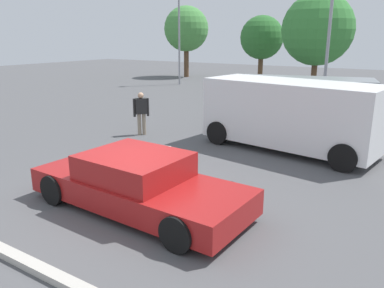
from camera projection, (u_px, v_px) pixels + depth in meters
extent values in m
plane|color=#515154|center=(137.00, 206.00, 7.94)|extent=(80.00, 80.00, 0.00)
cube|color=maroon|center=(139.00, 190.00, 7.74)|extent=(4.72, 2.01, 0.50)
cube|color=maroon|center=(135.00, 166.00, 7.66)|extent=(2.02, 1.75, 0.49)
cube|color=slate|center=(171.00, 175.00, 7.15)|extent=(0.12, 1.55, 0.41)
cube|color=slate|center=(103.00, 158.00, 8.17)|extent=(0.12, 1.55, 0.41)
cylinder|color=black|center=(230.00, 198.00, 7.55)|extent=(0.65, 0.25, 0.64)
cylinder|color=black|center=(178.00, 234.00, 6.20)|extent=(0.65, 0.25, 0.64)
cylinder|color=black|center=(114.00, 167.00, 9.34)|extent=(0.65, 0.25, 0.64)
cylinder|color=black|center=(54.00, 190.00, 7.98)|extent=(0.65, 0.25, 0.64)
ellipsoid|color=white|center=(164.00, 154.00, 10.60)|extent=(0.25, 0.39, 0.24)
sphere|color=white|center=(169.00, 149.00, 10.78)|extent=(0.19, 0.19, 0.19)
sphere|color=white|center=(171.00, 149.00, 10.84)|extent=(0.09, 0.09, 0.09)
cylinder|color=white|center=(165.00, 159.00, 10.79)|extent=(0.06, 0.06, 0.16)
cylinder|color=white|center=(169.00, 159.00, 10.72)|extent=(0.06, 0.06, 0.16)
cylinder|color=white|center=(160.00, 161.00, 10.59)|extent=(0.06, 0.06, 0.16)
cylinder|color=white|center=(163.00, 162.00, 10.52)|extent=(0.06, 0.06, 0.16)
sphere|color=white|center=(159.00, 155.00, 10.41)|extent=(0.11, 0.11, 0.11)
cube|color=white|center=(290.00, 113.00, 11.64)|extent=(5.50, 2.70, 1.90)
cube|color=slate|center=(383.00, 109.00, 9.89)|extent=(0.29, 1.65, 0.76)
cylinder|color=black|center=(366.00, 143.00, 11.25)|extent=(0.79, 0.36, 0.76)
cylinder|color=black|center=(343.00, 158.00, 9.90)|extent=(0.79, 0.36, 0.76)
cylinder|color=black|center=(249.00, 123.00, 13.81)|extent=(0.79, 0.36, 0.76)
cylinder|color=black|center=(218.00, 133.00, 12.46)|extent=(0.79, 0.36, 0.76)
cube|color=gray|center=(304.00, 100.00, 14.71)|extent=(5.25, 3.00, 1.66)
cube|color=slate|center=(242.00, 88.00, 15.35)|extent=(0.43, 1.54, 0.66)
cylinder|color=black|center=(251.00, 118.00, 14.66)|extent=(0.84, 0.44, 0.80)
cylinder|color=black|center=(258.00, 110.00, 16.26)|extent=(0.84, 0.44, 0.80)
cylinder|color=black|center=(356.00, 125.00, 13.52)|extent=(0.84, 0.44, 0.80)
cylinder|color=black|center=(353.00, 115.00, 15.12)|extent=(0.84, 0.44, 0.80)
cylinder|color=gray|center=(144.00, 124.00, 13.68)|extent=(0.13, 0.13, 0.77)
cylinder|color=gray|center=(139.00, 124.00, 13.64)|extent=(0.13, 0.13, 0.77)
cube|color=#262626|center=(141.00, 106.00, 13.48)|extent=(0.45, 0.46, 0.55)
cylinder|color=#262626|center=(148.00, 107.00, 13.55)|extent=(0.09, 0.09, 0.64)
cylinder|color=#262626|center=(134.00, 108.00, 13.43)|extent=(0.09, 0.09, 0.64)
sphere|color=tan|center=(141.00, 95.00, 13.38)|extent=(0.21, 0.21, 0.21)
cube|color=#B7B2A8|center=(27.00, 263.00, 5.84)|extent=(7.09, 0.20, 0.12)
cylinder|color=gray|center=(179.00, 38.00, 27.41)|extent=(0.14, 0.14, 6.60)
cylinder|color=gray|center=(327.00, 57.00, 16.98)|extent=(0.14, 0.14, 5.08)
cylinder|color=brown|center=(313.00, 78.00, 21.76)|extent=(0.32, 0.32, 2.32)
sphere|color=#387F38|center=(318.00, 29.00, 21.04)|extent=(3.95, 3.95, 3.95)
cylinder|color=brown|center=(186.00, 61.00, 33.32)|extent=(0.42, 0.42, 2.65)
sphere|color=#478C42|center=(186.00, 29.00, 32.57)|extent=(3.79, 3.79, 3.79)
cylinder|color=brown|center=(260.00, 70.00, 27.17)|extent=(0.34, 0.34, 2.24)
sphere|color=#2D6B2D|center=(262.00, 37.00, 26.57)|extent=(3.00, 3.00, 3.00)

